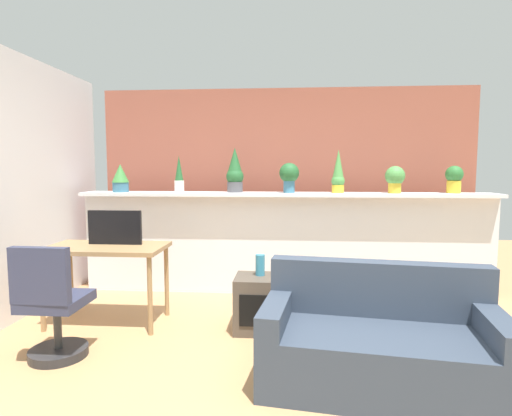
{
  "coord_description": "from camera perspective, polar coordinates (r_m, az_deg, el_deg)",
  "views": [
    {
      "loc": [
        0.04,
        -2.81,
        1.47
      ],
      "look_at": [
        -0.28,
        1.26,
        1.08
      ],
      "focal_mm": 28.88,
      "sensor_mm": 36.0,
      "label": 1
    }
  ],
  "objects": [
    {
      "name": "potted_plant_0",
      "position": [
        5.13,
        -18.27,
        4.01
      ],
      "size": [
        0.2,
        0.2,
        0.33
      ],
      "color": "#386B84",
      "rests_on": "plant_shelf"
    },
    {
      "name": "side_cube_shelf",
      "position": [
        3.85,
        0.16,
        -13.08
      ],
      "size": [
        0.4,
        0.41,
        0.5
      ],
      "color": "#4C4238",
      "rests_on": "ground"
    },
    {
      "name": "plant_shelf",
      "position": [
        4.78,
        4.02,
        1.9
      ],
      "size": [
        4.77,
        0.39,
        0.04
      ],
      "primitive_type": "cube",
      "color": "silver",
      "rests_on": "divider_wall"
    },
    {
      "name": "tv_monitor",
      "position": [
        4.17,
        -18.95,
        -2.56
      ],
      "size": [
        0.52,
        0.04,
        0.33
      ],
      "primitive_type": "cube",
      "color": "black",
      "rests_on": "desk"
    },
    {
      "name": "potted_plant_6",
      "position": [
        5.15,
        25.75,
        3.74
      ],
      "size": [
        0.19,
        0.19,
        0.31
      ],
      "color": "gold",
      "rests_on": "plant_shelf"
    },
    {
      "name": "potted_plant_4",
      "position": [
        4.8,
        11.31,
        4.7
      ],
      "size": [
        0.15,
        0.15,
        0.49
      ],
      "color": "gold",
      "rests_on": "plant_shelf"
    },
    {
      "name": "potted_plant_2",
      "position": [
        4.83,
        -2.94,
        5.02
      ],
      "size": [
        0.2,
        0.2,
        0.52
      ],
      "color": "#4C4C51",
      "rests_on": "plant_shelf"
    },
    {
      "name": "divider_wall",
      "position": [
        4.89,
        3.98,
        -5.1
      ],
      "size": [
        4.77,
        0.16,
        1.16
      ],
      "primitive_type": "cube",
      "color": "silver",
      "rests_on": "ground"
    },
    {
      "name": "vase_on_shelf",
      "position": [
        3.8,
        0.58,
        -7.9
      ],
      "size": [
        0.09,
        0.09,
        0.19
      ],
      "primitive_type": "cylinder",
      "color": "teal",
      "rests_on": "side_cube_shelf"
    },
    {
      "name": "office_chair",
      "position": [
        3.6,
        -26.36,
        -12.68
      ],
      "size": [
        0.44,
        0.45,
        0.91
      ],
      "color": "#262628",
      "rests_on": "ground"
    },
    {
      "name": "ground_plane",
      "position": [
        3.17,
        3.55,
        -22.23
      ],
      "size": [
        12.0,
        12.0,
        0.0
      ],
      "primitive_type": "plane",
      "color": "tan"
    },
    {
      "name": "potted_plant_1",
      "position": [
        4.93,
        -10.6,
        4.48
      ],
      "size": [
        0.11,
        0.11,
        0.43
      ],
      "color": "silver",
      "rests_on": "plant_shelf"
    },
    {
      "name": "desk",
      "position": [
        4.16,
        -20.01,
        -6.07
      ],
      "size": [
        1.1,
        0.6,
        0.75
      ],
      "color": "#99754C",
      "rests_on": "ground"
    },
    {
      "name": "potted_plant_5",
      "position": [
        4.89,
        18.69,
        3.96
      ],
      "size": [
        0.22,
        0.22,
        0.31
      ],
      "color": "gold",
      "rests_on": "plant_shelf"
    },
    {
      "name": "couch",
      "position": [
        3.07,
        16.65,
        -17.63
      ],
      "size": [
        1.65,
        0.96,
        0.8
      ],
      "color": "#333D4C",
      "rests_on": "ground"
    },
    {
      "name": "potted_plant_3",
      "position": [
        4.75,
        4.62,
        4.56
      ],
      "size": [
        0.23,
        0.23,
        0.34
      ],
      "color": "#386B84",
      "rests_on": "plant_shelf"
    },
    {
      "name": "brick_wall_behind",
      "position": [
        5.42,
        4.08,
        3.07
      ],
      "size": [
        4.77,
        0.1,
        2.5
      ],
      "primitive_type": "cube",
      "color": "#9E5442",
      "rests_on": "ground"
    }
  ]
}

